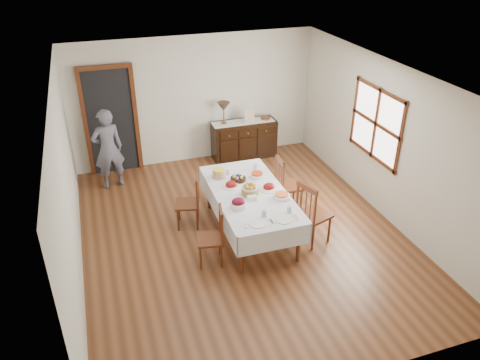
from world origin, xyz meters
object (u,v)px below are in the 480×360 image
object	(u,v)px
sideboard	(244,139)
chair_right_far	(286,183)
table_lamp	(224,107)
chair_right_near	(312,212)
person	(108,147)
chair_left_far	(190,201)
chair_left_near	(213,236)
dining_table	(250,197)

from	to	relation	value
sideboard	chair_right_far	bearing A→B (deg)	-89.69
table_lamp	chair_right_near	bearing A→B (deg)	-82.60
person	table_lamp	world-z (taller)	person
chair_right_near	sideboard	xyz separation A→B (m)	(0.01, 3.25, -0.13)
person	chair_left_far	bearing A→B (deg)	109.76
chair_left_near	chair_left_far	bearing A→B (deg)	-164.02
sideboard	table_lamp	bearing A→B (deg)	175.71
person	table_lamp	bearing A→B (deg)	178.22
chair_right_near	person	xyz separation A→B (m)	(-2.80, 2.83, 0.29)
dining_table	sideboard	xyz separation A→B (m)	(0.83, 2.71, -0.26)
person	chair_right_near	bearing A→B (deg)	122.27
dining_table	sideboard	bearing A→B (deg)	73.60
chair_right_near	chair_right_far	world-z (taller)	chair_right_near
dining_table	chair_right_near	size ratio (longest dim) A/B	2.07
person	table_lamp	distance (m)	2.44
person	table_lamp	xyz separation A→B (m)	(2.38, 0.45, 0.34)
chair_right_near	chair_right_far	xyz separation A→B (m)	(0.02, 1.02, -0.03)
chair_left_far	chair_left_near	bearing A→B (deg)	19.97
dining_table	table_lamp	bearing A→B (deg)	82.38
chair_left_near	chair_right_far	bearing A→B (deg)	133.52
chair_left_near	table_lamp	world-z (taller)	table_lamp
dining_table	chair_right_near	bearing A→B (deg)	-32.35
chair_right_near	person	world-z (taller)	person
dining_table	chair_right_near	xyz separation A→B (m)	(0.82, -0.54, -0.12)
chair_left_far	table_lamp	world-z (taller)	table_lamp
person	sideboard	bearing A→B (deg)	175.96
chair_right_near	sideboard	size ratio (longest dim) A/B	0.79
dining_table	chair_left_far	bearing A→B (deg)	149.84
dining_table	person	bearing A→B (deg)	131.45
chair_left_far	person	bearing A→B (deg)	-133.02
chair_left_near	person	xyz separation A→B (m)	(-1.22, 2.84, 0.37)
chair_left_near	chair_right_near	size ratio (longest dim) A/B	0.85
chair_right_near	sideboard	world-z (taller)	chair_right_near
chair_left_far	chair_right_near	distance (m)	1.98
sideboard	person	distance (m)	2.87
dining_table	chair_left_near	size ratio (longest dim) A/B	2.43
chair_right_far	chair_right_near	bearing A→B (deg)	-178.96
dining_table	chair_right_far	world-z (taller)	chair_right_far
dining_table	chair_left_far	xyz separation A→B (m)	(-0.86, 0.51, -0.19)
chair_left_near	chair_right_far	xyz separation A→B (m)	(1.60, 1.03, 0.05)
chair_left_near	table_lamp	distance (m)	3.56
chair_right_far	chair_left_near	bearing A→B (deg)	124.87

